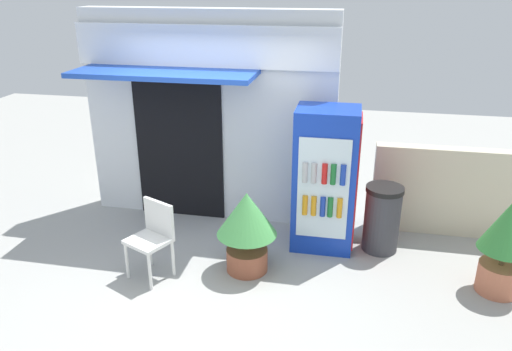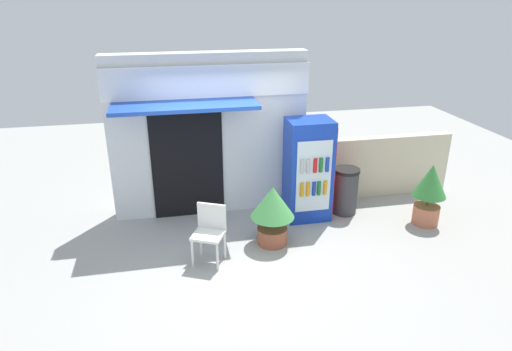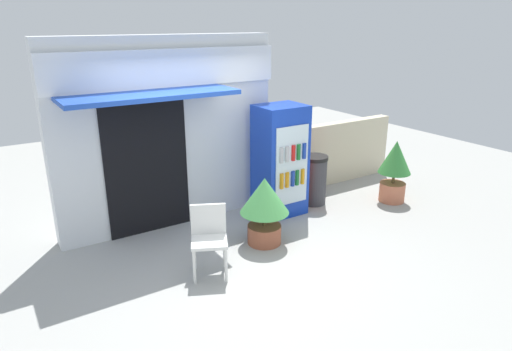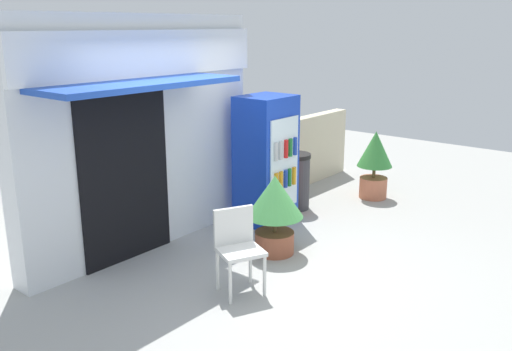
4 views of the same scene
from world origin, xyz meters
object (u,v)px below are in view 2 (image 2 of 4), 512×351
Objects in this scene: trash_bin at (345,191)px; drink_cooler at (308,170)px; plastic_chair at (210,229)px; potted_plant_near_shop at (272,209)px; potted_plant_curbside at (430,190)px.

drink_cooler is at bearing -178.76° from trash_bin.
plastic_chair is 0.90× the size of potted_plant_near_shop.
potted_plant_near_shop is 1.15× the size of trash_bin.
plastic_chair is 3.72m from potted_plant_curbside.
trash_bin is at bearing 1.24° from drink_cooler.
drink_cooler is at bearing 30.07° from plastic_chair.
plastic_chair is (-1.80, -1.04, -0.36)m from drink_cooler.
drink_cooler is 2.02× the size of plastic_chair.
drink_cooler is 0.84m from trash_bin.
potted_plant_curbside is (2.71, 0.11, 0.03)m from potted_plant_near_shop.
potted_plant_near_shop is at bearing -152.91° from trash_bin.
plastic_chair is 2.71m from trash_bin.
potted_plant_curbside is at bearing 6.02° from plastic_chair.
drink_cooler is 2.03m from potted_plant_curbside.
trash_bin is (-1.20, 0.66, -0.20)m from potted_plant_curbside.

